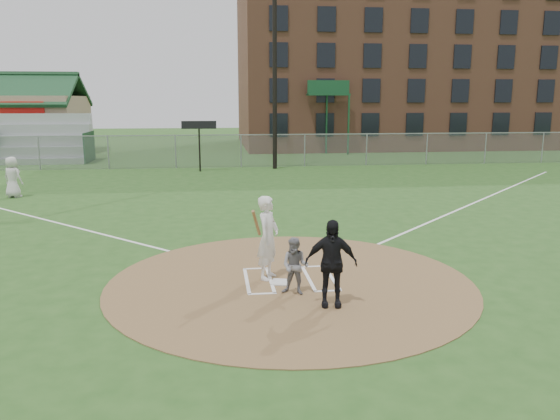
{
  "coord_description": "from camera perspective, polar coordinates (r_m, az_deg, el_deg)",
  "views": [
    {
      "loc": [
        -1.69,
        -11.9,
        4.15
      ],
      "look_at": [
        0.0,
        2.0,
        1.3
      ],
      "focal_mm": 35.0,
      "sensor_mm": 36.0,
      "label": 1
    }
  ],
  "objects": [
    {
      "name": "outfield_fence",
      "position": [
        34.09,
        -4.09,
        6.2
      ],
      "size": [
        56.08,
        0.08,
        2.03
      ],
      "color": "slate",
      "rests_on": "ground"
    },
    {
      "name": "umpire",
      "position": [
        11.06,
        5.35,
        -5.53
      ],
      "size": [
        1.11,
        0.6,
        1.79
      ],
      "primitive_type": "imported",
      "rotation": [
        0.0,
        0.0,
        -0.16
      ],
      "color": "black",
      "rests_on": "dirt_circle"
    },
    {
      "name": "scoreboard_sign",
      "position": [
        32.16,
        -8.46,
        8.23
      ],
      "size": [
        2.0,
        0.1,
        2.93
      ],
      "color": "black",
      "rests_on": "ground"
    },
    {
      "name": "foul_line_first",
      "position": [
        23.84,
        19.83,
        0.8
      ],
      "size": [
        17.04,
        17.04,
        0.01
      ],
      "primitive_type": "cube",
      "rotation": [
        0.0,
        0.0,
        -0.79
      ],
      "color": "white",
      "rests_on": "ground"
    },
    {
      "name": "light_pole",
      "position": [
        33.2,
        -0.56,
        15.75
      ],
      "size": [
        1.2,
        0.3,
        12.22
      ],
      "color": "black",
      "rests_on": "ground"
    },
    {
      "name": "home_plate",
      "position": [
        12.61,
        0.12,
        -7.55
      ],
      "size": [
        0.53,
        0.53,
        0.03
      ],
      "primitive_type": "cube",
      "rotation": [
        0.0,
        0.0,
        -0.27
      ],
      "color": "silver",
      "rests_on": "dirt_circle"
    },
    {
      "name": "batters_boxes",
      "position": [
        12.85,
        1.01,
        -7.22
      ],
      "size": [
        2.08,
        1.88,
        0.01
      ],
      "color": "white",
      "rests_on": "dirt_circle"
    },
    {
      "name": "dirt_circle",
      "position": [
        12.71,
        1.1,
        -7.5
      ],
      "size": [
        8.4,
        8.4,
        0.02
      ],
      "primitive_type": "cylinder",
      "color": "olive",
      "rests_on": "ground"
    },
    {
      "name": "clubhouse",
      "position": [
        47.8,
        -27.18,
        8.14
      ],
      "size": [
        12.2,
        8.71,
        6.23
      ],
      "color": "tan",
      "rests_on": "ground"
    },
    {
      "name": "ondeck_player",
      "position": [
        26.03,
        -26.16,
        3.1
      ],
      "size": [
        1.01,
        0.86,
        1.75
      ],
      "primitive_type": "imported",
      "rotation": [
        0.0,
        0.0,
        2.72
      ],
      "color": "silver",
      "rests_on": "ground"
    },
    {
      "name": "foul_line_third",
      "position": [
        22.53,
        -25.73,
        -0.26
      ],
      "size": [
        17.04,
        17.04,
        0.01
      ],
      "primitive_type": "cube",
      "rotation": [
        0.0,
        0.0,
        0.79
      ],
      "color": "white",
      "rests_on": "ground"
    },
    {
      "name": "ground",
      "position": [
        12.72,
        1.1,
        -7.55
      ],
      "size": [
        140.0,
        140.0,
        0.0
      ],
      "primitive_type": "plane",
      "color": "#264F1B",
      "rests_on": "ground"
    },
    {
      "name": "batter_at_plate",
      "position": [
        12.66,
        -1.27,
        -2.89
      ],
      "size": [
        0.81,
        1.12,
        1.96
      ],
      "color": "white",
      "rests_on": "dirt_circle"
    },
    {
      "name": "brick_warehouse",
      "position": [
        53.01,
        13.01,
        14.84
      ],
      "size": [
        30.0,
        17.17,
        15.0
      ],
      "color": "brown",
      "rests_on": "ground"
    },
    {
      "name": "bleachers",
      "position": [
        39.82,
        -23.6,
        6.86
      ],
      "size": [
        6.08,
        3.2,
        3.2
      ],
      "color": "#B7BABF",
      "rests_on": "ground"
    },
    {
      "name": "catcher",
      "position": [
        11.73,
        1.6,
        -5.89
      ],
      "size": [
        0.74,
        0.67,
        1.25
      ],
      "primitive_type": "imported",
      "rotation": [
        0.0,
        0.0,
        -0.41
      ],
      "color": "gray",
      "rests_on": "dirt_circle"
    }
  ]
}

